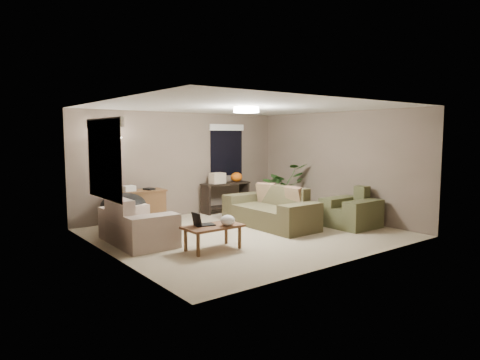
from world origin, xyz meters
TOP-DOWN VIEW (x-y plane):
  - room_shell at (0.00, 0.00)m, footprint 5.50×5.50m
  - main_sofa at (0.85, 0.20)m, footprint 0.95×2.20m
  - throw_pillows at (1.10, 0.20)m, footprint 0.37×1.38m
  - loveseat at (-2.08, 0.57)m, footprint 0.90×1.60m
  - armchair at (2.16, -0.90)m, footprint 0.95×1.00m
  - coffee_table at (-1.23, -0.65)m, footprint 1.00×0.55m
  - laptop at (-1.40, -0.55)m, footprint 0.39×0.30m
  - plastic_bag at (-1.03, -0.80)m, footprint 0.32×0.30m
  - desk at (-1.32, 2.08)m, footprint 1.10×0.50m
  - desk_papers at (-1.48, 2.07)m, footprint 0.70×0.30m
  - console_table at (1.04, 2.17)m, footprint 1.30×0.40m
  - pumpkin at (1.39, 2.17)m, footprint 0.38×0.38m
  - cardboard_box at (0.79, 2.17)m, footprint 0.36×0.27m
  - papasan_chair at (-1.91, 1.55)m, footprint 1.16×1.16m
  - floor_lamp at (-1.85, 2.09)m, footprint 0.32×0.32m
  - ceiling_fixture at (0.00, 0.00)m, footprint 0.50×0.50m
  - houseplant at (2.15, 1.24)m, footprint 1.12×1.25m
  - cat_scratching_post at (2.49, -0.22)m, footprint 0.32×0.32m
  - window_left at (-2.73, 0.30)m, footprint 0.05×1.56m
  - window_back at (1.30, 2.48)m, footprint 1.06×0.05m

SIDE VIEW (x-z plane):
  - cat_scratching_post at x=2.49m, z-range -0.04..0.46m
  - main_sofa at x=0.85m, z-range -0.13..0.72m
  - loveseat at x=-2.08m, z-range -0.13..0.72m
  - armchair at x=2.16m, z-range -0.13..0.72m
  - coffee_table at x=-1.23m, z-range 0.15..0.57m
  - desk at x=-1.32m, z-range 0.00..0.75m
  - console_table at x=1.04m, z-range 0.06..0.81m
  - papasan_chair at x=-1.91m, z-range 0.07..0.86m
  - laptop at x=-1.40m, z-range 0.36..0.60m
  - houseplant at x=2.15m, z-range 0.00..0.97m
  - plastic_bag at x=-1.03m, z-range 0.42..0.60m
  - throw_pillows at x=1.10m, z-range 0.42..0.88m
  - desk_papers at x=-1.48m, z-range 0.74..0.86m
  - pumpkin at x=1.39m, z-range 0.75..1.00m
  - cardboard_box at x=0.79m, z-range 0.75..1.01m
  - room_shell at x=0.00m, z-range -1.50..4.00m
  - floor_lamp at x=-1.85m, z-range 0.64..2.55m
  - window_left at x=-2.73m, z-range 1.12..2.45m
  - window_back at x=1.30m, z-range 1.12..2.45m
  - ceiling_fixture at x=0.00m, z-range 2.39..2.49m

